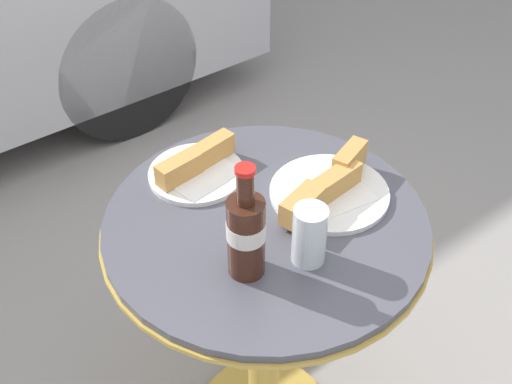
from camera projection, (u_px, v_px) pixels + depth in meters
The scene contains 5 objects.
bistro_table at pixel (265, 282), 1.45m from camera, with size 0.69×0.69×0.77m.
cola_bottle_left at pixel (246, 233), 1.15m from camera, with size 0.07×0.07×0.25m.
drinking_glass at pixel (309, 237), 1.20m from camera, with size 0.07×0.07×0.12m.
lunch_plate_near at pixel (329, 188), 1.36m from camera, with size 0.29×0.26×0.07m.
lunch_plate_far at pixel (196, 167), 1.42m from camera, with size 0.22×0.21×0.06m.
Camera 1 is at (-0.61, -0.75, 1.67)m, focal length 45.00 mm.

